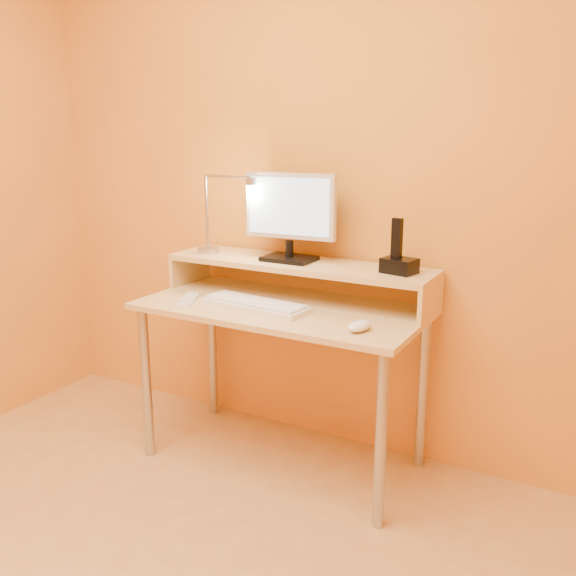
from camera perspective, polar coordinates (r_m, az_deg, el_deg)
The scene contains 25 objects.
wall_back at distance 2.82m, azimuth 2.67°, elevation 10.40°, with size 3.00×0.04×2.50m, color orange.
desk_leg_fl at distance 2.88m, azimuth -12.75°, elevation -8.44°, with size 0.04×0.04×0.69m, color #A5A5AD.
desk_leg_fr at distance 2.35m, azimuth 8.43°, elevation -13.64°, with size 0.04×0.04×0.69m, color #A5A5AD.
desk_leg_bl at distance 3.24m, azimuth -6.88°, elevation -5.56°, with size 0.04×0.04×0.69m, color #A5A5AD.
desk_leg_br at distance 2.78m, azimuth 12.14°, elevation -9.22°, with size 0.04×0.04×0.69m, color #A5A5AD.
desk_lower at distance 2.64m, azimuth -0.55°, elevation -1.84°, with size 1.20×0.60×0.03m, color tan.
shelf_riser_left at distance 3.06m, azimuth -8.84°, elevation 1.80°, with size 0.02×0.30×0.14m, color tan.
shelf_riser_right at distance 2.53m, azimuth 12.87°, elevation -1.04°, with size 0.02×0.30×0.14m, color tan.
desk_shelf at distance 2.73m, azimuth 0.99°, elevation 2.16°, with size 1.20×0.30×0.03m, color tan.
monitor_foot at distance 2.75m, azimuth 0.12°, elevation 2.69°, with size 0.22×0.16×0.02m, color black.
monitor_neck at distance 2.74m, azimuth 0.12°, elevation 3.60°, with size 0.04×0.04×0.07m, color black.
monitor_panel at distance 2.72m, azimuth 0.23°, elevation 7.47°, with size 0.41×0.04×0.28m, color silver.
monitor_back at distance 2.74m, azimuth 0.47°, elevation 7.52°, with size 0.37×0.01×0.24m, color black.
monitor_screen at distance 2.70m, azimuth 0.04°, elevation 7.42°, with size 0.37×0.00×0.24m, color #A4C7DE.
lamp_base at distance 2.94m, azimuth -7.29°, elevation 3.43°, with size 0.10×0.10×0.03m, color #A5A5AD.
lamp_post at distance 2.91m, azimuth -7.40°, elevation 6.86°, with size 0.01×0.01×0.33m, color #A5A5AD.
lamp_arm at distance 2.83m, azimuth -5.51°, elevation 10.05°, with size 0.01×0.01×0.24m, color #A5A5AD.
lamp_head at distance 2.76m, azimuth -3.41°, elevation 9.68°, with size 0.04×0.04×0.03m, color #A5A5AD.
lamp_bulb at distance 2.76m, azimuth -3.41°, elevation 9.35°, with size 0.03×0.03×0.00m, color #FFEAC6.
phone_dock at distance 2.54m, azimuth 10.08°, elevation 2.01°, with size 0.13×0.10×0.06m, color black.
phone_handset at distance 2.53m, azimuth 9.87°, elevation 4.48°, with size 0.04×0.03×0.16m, color black.
phone_led at distance 2.48m, azimuth 10.68°, elevation 1.68°, with size 0.01×0.00×0.04m, color #2E4AFF.
keyboard at distance 2.60m, azimuth -3.00°, elevation -1.59°, with size 0.47×0.15×0.02m, color silver.
mouse at distance 2.32m, azimuth 6.52°, elevation -3.43°, with size 0.07×0.12×0.04m, color white.
remote_control at distance 2.71m, azimuth -9.08°, elevation -1.12°, with size 0.05×0.19×0.02m, color silver.
Camera 1 is at (1.25, -1.03, 1.44)m, focal length 39.12 mm.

